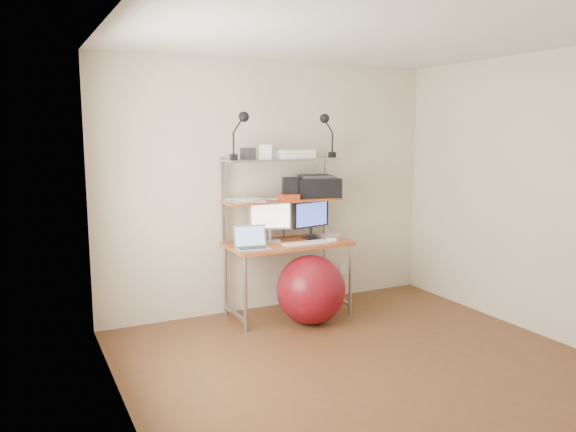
# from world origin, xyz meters

# --- Properties ---
(room) EXTENTS (3.60, 3.60, 3.60)m
(room) POSITION_xyz_m (0.00, 0.00, 1.25)
(room) COLOR brown
(room) RESTS_ON ground
(computer_desk) EXTENTS (1.20, 0.60, 1.57)m
(computer_desk) POSITION_xyz_m (0.00, 1.50, 0.96)
(computer_desk) COLOR #AB5A21
(computer_desk) RESTS_ON ground
(desktop) EXTENTS (1.20, 0.60, 0.00)m
(desktop) POSITION_xyz_m (0.00, 1.44, 0.74)
(desktop) COLOR #AB5A21
(desktop) RESTS_ON computer_desk
(mid_shelf) EXTENTS (1.18, 0.34, 0.00)m
(mid_shelf) POSITION_xyz_m (0.00, 1.57, 1.15)
(mid_shelf) COLOR #AB5A21
(mid_shelf) RESTS_ON computer_desk
(top_shelf) EXTENTS (1.18, 0.34, 0.00)m
(top_shelf) POSITION_xyz_m (0.00, 1.57, 1.55)
(top_shelf) COLOR #A2A2A6
(top_shelf) RESTS_ON computer_desk
(floor) EXTENTS (3.60, 3.60, 0.00)m
(floor) POSITION_xyz_m (0.00, 0.00, 0.00)
(floor) COLOR brown
(floor) RESTS_ON ground
(wall_outlet) EXTENTS (0.08, 0.01, 0.12)m
(wall_outlet) POSITION_xyz_m (0.85, 1.79, 0.30)
(wall_outlet) COLOR white
(wall_outlet) RESTS_ON room
(monitor_silver) EXTENTS (0.40, 0.20, 0.46)m
(monitor_silver) POSITION_xyz_m (-0.14, 1.57, 0.99)
(monitor_silver) COLOR #AEAEB2
(monitor_silver) RESTS_ON desktop
(monitor_black) EXTENTS (0.44, 0.16, 0.45)m
(monitor_black) POSITION_xyz_m (0.30, 1.53, 0.96)
(monitor_black) COLOR black
(monitor_black) RESTS_ON desktop
(laptop) EXTENTS (0.33, 0.28, 0.27)m
(laptop) POSITION_xyz_m (-0.44, 1.33, 0.78)
(laptop) COLOR silver
(laptop) RESTS_ON desktop
(keyboard) EXTENTS (0.46, 0.14, 0.01)m
(keyboard) POSITION_xyz_m (0.12, 1.30, 0.75)
(keyboard) COLOR white
(keyboard) RESTS_ON desktop
(mouse) EXTENTS (0.11, 0.08, 0.03)m
(mouse) POSITION_xyz_m (0.41, 1.31, 0.75)
(mouse) COLOR white
(mouse) RESTS_ON desktop
(mac_mini) EXTENTS (0.22, 0.22, 0.04)m
(mac_mini) POSITION_xyz_m (0.47, 1.53, 0.76)
(mac_mini) COLOR silver
(mac_mini) RESTS_ON desktop
(phone) EXTENTS (0.09, 0.14, 0.01)m
(phone) POSITION_xyz_m (0.05, 1.31, 0.75)
(phone) COLOR black
(phone) RESTS_ON desktop
(printer) EXTENTS (0.53, 0.43, 0.22)m
(printer) POSITION_xyz_m (0.38, 1.59, 1.26)
(printer) COLOR black
(printer) RESTS_ON mid_shelf
(nas_cube) EXTENTS (0.18, 0.18, 0.21)m
(nas_cube) POSITION_xyz_m (0.08, 1.56, 1.26)
(nas_cube) COLOR black
(nas_cube) RESTS_ON mid_shelf
(red_box) EXTENTS (0.20, 0.13, 0.05)m
(red_box) POSITION_xyz_m (0.03, 1.50, 1.18)
(red_box) COLOR #AC3D1B
(red_box) RESTS_ON mid_shelf
(scanner) EXTENTS (0.38, 0.26, 0.10)m
(scanner) POSITION_xyz_m (0.13, 1.58, 1.60)
(scanner) COLOR white
(scanner) RESTS_ON top_shelf
(box_white) EXTENTS (0.14, 0.13, 0.14)m
(box_white) POSITION_xyz_m (-0.20, 1.53, 1.62)
(box_white) COLOR white
(box_white) RESTS_ON top_shelf
(box_grey) EXTENTS (0.13, 0.13, 0.11)m
(box_grey) POSITION_xyz_m (-0.36, 1.57, 1.61)
(box_grey) COLOR #313234
(box_grey) RESTS_ON top_shelf
(clip_lamp_left) EXTENTS (0.18, 0.10, 0.44)m
(clip_lamp_left) POSITION_xyz_m (-0.46, 1.47, 1.87)
(clip_lamp_left) COLOR black
(clip_lamp_left) RESTS_ON top_shelf
(clip_lamp_right) EXTENTS (0.17, 0.10, 0.44)m
(clip_lamp_right) POSITION_xyz_m (0.46, 1.52, 1.87)
(clip_lamp_right) COLOR black
(clip_lamp_right) RESTS_ON top_shelf
(exercise_ball) EXTENTS (0.66, 0.66, 0.66)m
(exercise_ball) POSITION_xyz_m (0.09, 1.14, 0.33)
(exercise_ball) COLOR maroon
(exercise_ball) RESTS_ON floor
(paper_stack) EXTENTS (0.41, 0.40, 0.03)m
(paper_stack) POSITION_xyz_m (-0.38, 1.57, 1.17)
(paper_stack) COLOR white
(paper_stack) RESTS_ON mid_shelf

